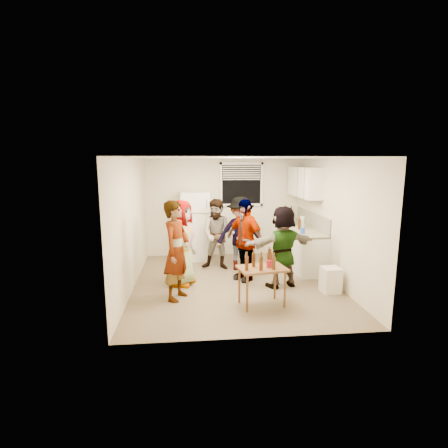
{
  "coord_description": "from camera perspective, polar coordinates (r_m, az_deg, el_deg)",
  "views": [
    {
      "loc": [
        -0.88,
        -6.71,
        2.44
      ],
      "look_at": [
        -0.18,
        0.4,
        1.15
      ],
      "focal_mm": 28.0,
      "sensor_mm": 36.0,
      "label": 1
    }
  ],
  "objects": [
    {
      "name": "paper_towel",
      "position": [
        8.27,
        12.5,
        -0.74
      ],
      "size": [
        0.13,
        0.13,
        0.28
      ],
      "primitive_type": "cylinder",
      "color": "white",
      "rests_on": "countertop"
    },
    {
      "name": "beer_bottle_counter",
      "position": [
        8.16,
        12.16,
        -0.87
      ],
      "size": [
        0.06,
        0.06,
        0.23
      ],
      "primitive_type": "cylinder",
      "color": "#47230C",
      "rests_on": "countertop"
    },
    {
      "name": "kettle",
      "position": [
        8.79,
        11.19,
        -0.05
      ],
      "size": [
        0.3,
        0.27,
        0.22
      ],
      "primitive_type": null,
      "rotation": [
        0.0,
        0.0,
        0.22
      ],
      "color": "silver",
      "rests_on": "countertop"
    },
    {
      "name": "guest_stripe",
      "position": [
        6.49,
        -7.57,
        -11.92
      ],
      "size": [
        1.88,
        1.34,
        0.42
      ],
      "primitive_type": "imported",
      "rotation": [
        0.0,
        0.0,
        1.13
      ],
      "color": "#141933",
      "rests_on": "ground"
    },
    {
      "name": "trash_bin",
      "position": [
        6.93,
        17.0,
        -8.64
      ],
      "size": [
        0.35,
        0.35,
        0.48
      ],
      "primitive_type": "cube",
      "rotation": [
        0.0,
        0.0,
        0.06
      ],
      "color": "silver",
      "rests_on": "ground"
    },
    {
      "name": "red_cup",
      "position": [
        6.0,
        7.37,
        -7.0
      ],
      "size": [
        0.09,
        0.09,
        0.13
      ],
      "primitive_type": "cylinder",
      "color": "#AA1C28",
      "rests_on": "serving_table"
    },
    {
      "name": "guest_grey",
      "position": [
        7.18,
        -6.83,
        -9.71
      ],
      "size": [
        1.89,
        1.45,
        0.54
      ],
      "primitive_type": "imported",
      "rotation": [
        0.0,
        0.0,
        1.16
      ],
      "color": "#999999",
      "rests_on": "ground"
    },
    {
      "name": "wine_bottle",
      "position": [
        9.31,
        10.86,
        0.53
      ],
      "size": [
        0.07,
        0.07,
        0.29
      ],
      "primitive_type": "cylinder",
      "color": "black",
      "rests_on": "countertop"
    },
    {
      "name": "upper_cabinets",
      "position": [
        8.51,
        13.02,
        6.68
      ],
      "size": [
        0.34,
        1.6,
        0.7
      ],
      "primitive_type": "cube",
      "color": "white",
      "rests_on": "room"
    },
    {
      "name": "backsplash",
      "position": [
        8.47,
        14.2,
        0.69
      ],
      "size": [
        0.03,
        2.2,
        0.36
      ],
      "primitive_type": "cube",
      "color": "beige",
      "rests_on": "countertop"
    },
    {
      "name": "guest_back_right",
      "position": [
        8.09,
        2.6,
        -7.34
      ],
      "size": [
        1.09,
        1.67,
        0.62
      ],
      "primitive_type": "imported",
      "rotation": [
        0.0,
        0.0,
        0.01
      ],
      "color": "#45454A",
      "rests_on": "ground"
    },
    {
      "name": "guest_orange",
      "position": [
        7.11,
        9.35,
        -9.97
      ],
      "size": [
        1.86,
        1.95,
        0.48
      ],
      "primitive_type": "imported",
      "rotation": [
        0.0,
        0.0,
        3.41
      ],
      "color": "#E87E48",
      "rests_on": "ground"
    },
    {
      "name": "refrigerator",
      "position": [
        8.73,
        -4.69,
        -0.29
      ],
      "size": [
        0.7,
        0.7,
        1.7
      ],
      "primitive_type": "cube",
      "color": "white",
      "rests_on": "ground"
    },
    {
      "name": "picture_frame",
      "position": [
        9.09,
        12.37,
        0.73
      ],
      "size": [
        0.02,
        0.18,
        0.15
      ],
      "primitive_type": "cube",
      "color": "gold",
      "rests_on": "countertop"
    },
    {
      "name": "blue_cup",
      "position": [
        7.71,
        12.69,
        -1.54
      ],
      "size": [
        0.1,
        0.1,
        0.13
      ],
      "primitive_type": "cylinder",
      "color": "blue",
      "rests_on": "countertop"
    },
    {
      "name": "beer_bottle_table",
      "position": [
        5.89,
        8.11,
        -7.36
      ],
      "size": [
        0.06,
        0.06,
        0.21
      ],
      "primitive_type": "cylinder",
      "color": "#47230C",
      "rests_on": "serving_table"
    },
    {
      "name": "counter_lower",
      "position": [
        8.51,
        12.2,
        -3.66
      ],
      "size": [
        0.6,
        2.2,
        0.86
      ],
      "primitive_type": "cube",
      "color": "white",
      "rests_on": "ground"
    },
    {
      "name": "serving_table",
      "position": [
        6.2,
        6.12,
        -13.0
      ],
      "size": [
        0.87,
        0.66,
        0.67
      ],
      "primitive_type": null,
      "rotation": [
        0.0,
        0.0,
        0.18
      ],
      "color": "brown",
      "rests_on": "ground"
    },
    {
      "name": "window",
      "position": [
        9.04,
        2.86,
        6.48
      ],
      "size": [
        1.12,
        0.1,
        1.06
      ],
      "primitive_type": null,
      "color": "white",
      "rests_on": "room"
    },
    {
      "name": "room",
      "position": [
        7.19,
        1.75,
        -9.6
      ],
      "size": [
        4.0,
        4.5,
        2.5
      ],
      "primitive_type": null,
      "color": "beige",
      "rests_on": "ground"
    },
    {
      "name": "guest_back_left",
      "position": [
        8.1,
        -0.94,
        -7.28
      ],
      "size": [
        1.15,
        1.75,
        0.61
      ],
      "primitive_type": "imported",
      "rotation": [
        0.0,
        0.0,
        -0.25
      ],
      "color": "brown",
      "rests_on": "ground"
    },
    {
      "name": "guest_black",
      "position": [
        7.41,
        3.33,
        -8.99
      ],
      "size": [
        1.95,
        1.8,
        0.41
      ],
      "primitive_type": "imported",
      "rotation": [
        0.0,
        0.0,
        -0.93
      ],
      "color": "black",
      "rests_on": "ground"
    },
    {
      "name": "countertop",
      "position": [
        8.42,
        12.32,
        -0.68
      ],
      "size": [
        0.64,
        2.22,
        0.04
      ],
      "primitive_type": "cube",
      "color": "#BEB797",
      "rests_on": "counter_lower"
    }
  ]
}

